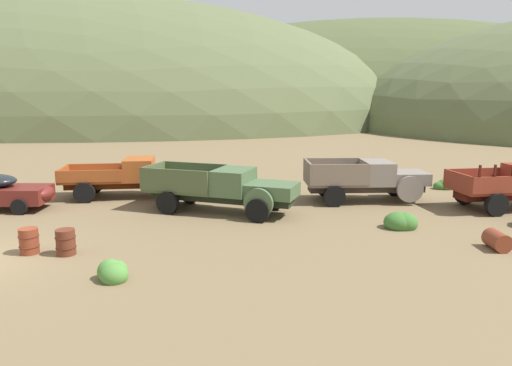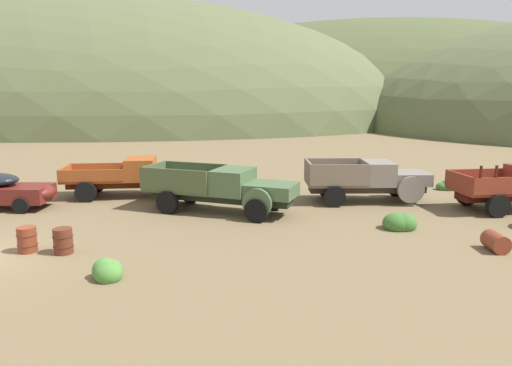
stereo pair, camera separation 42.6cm
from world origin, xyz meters
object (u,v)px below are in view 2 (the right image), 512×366
car_oxblood (2,190)px  truck_primer_gray (374,180)px  oil_drum_foreground (27,240)px  oil_drum_tipped (496,242)px  truck_oxide_orange (140,176)px  truck_weathered_green (229,189)px  oil_drum_by_truck (63,241)px

car_oxblood → truck_primer_gray: (16.41, 2.96, 0.21)m
oil_drum_foreground → oil_drum_tipped: size_ratio=0.85×
car_oxblood → truck_oxide_orange: (5.15, 3.10, 0.18)m
truck_oxide_orange → oil_drum_foreground: size_ratio=7.81×
truck_primer_gray → oil_drum_tipped: bearing=-73.5°
truck_weathered_green → oil_drum_foreground: truck_weathered_green is taller
truck_weathered_green → oil_drum_by_truck: truck_weathered_green is taller
car_oxblood → truck_weathered_green: 10.03m
oil_drum_by_truck → oil_drum_tipped: (13.86, 1.53, -0.11)m
truck_primer_gray → truck_weathered_green: bearing=-163.4°
car_oxblood → truck_weathered_green: truck_weathered_green is taller
truck_primer_gray → oil_drum_tipped: truck_primer_gray is taller
truck_oxide_orange → car_oxblood: bearing=-160.3°
car_oxblood → oil_drum_by_truck: 7.77m
truck_oxide_orange → oil_drum_foreground: bearing=-107.1°
car_oxblood → truck_primer_gray: 16.68m
truck_oxide_orange → truck_weathered_green: (4.87, -2.88, 0.02)m
oil_drum_foreground → oil_drum_by_truck: (1.22, -0.03, -0.00)m
truck_weathered_green → truck_primer_gray: size_ratio=1.18×
car_oxblood → oil_drum_tipped: bearing=-15.8°
truck_primer_gray → oil_drum_foreground: (-12.13, -8.40, -0.61)m
truck_oxide_orange → truck_primer_gray: size_ratio=1.11×
truck_weathered_green → truck_primer_gray: (6.39, 2.74, 0.01)m
car_oxblood → oil_drum_tipped: (19.36, -3.95, -0.51)m
truck_oxide_orange → oil_drum_foreground: truck_oxide_orange is taller
truck_weathered_green → truck_primer_gray: bearing=38.2°
oil_drum_foreground → oil_drum_tipped: bearing=5.7°
truck_weathered_green → oil_drum_foreground: bearing=-120.3°
car_oxblood → truck_weathered_green: size_ratio=0.69×
car_oxblood → truck_weathered_green: bearing=-3.0°
car_oxblood → oil_drum_by_truck: (5.50, -5.47, -0.40)m
car_oxblood → oil_drum_foreground: (4.28, -5.45, -0.40)m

